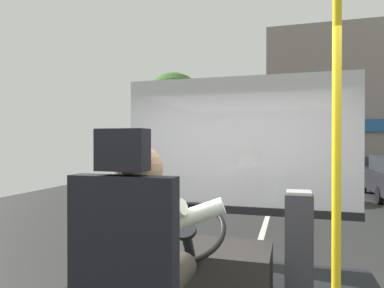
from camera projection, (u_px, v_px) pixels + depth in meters
The scene contains 10 objects.
ground at pixel (271, 204), 10.58m from camera, with size 18.00×44.00×0.06m.
bus_driver at pixel (145, 246), 1.67m from camera, with size 0.74×0.57×0.79m.
steering_console at pixel (202, 268), 2.76m from camera, with size 1.10×1.01×0.80m.
handrail_pole at pixel (336, 193), 1.67m from camera, with size 0.04×0.04×1.99m.
fare_box at pixel (299, 248), 2.60m from camera, with size 0.20×0.22×0.87m.
windshield_panel at pixel (237, 160), 3.66m from camera, with size 2.50×0.08×1.48m.
street_tree at pixel (173, 104), 13.36m from camera, with size 2.41×2.41×4.63m.
shop_building at pixel (376, 106), 18.47m from camera, with size 11.27×5.84×7.73m.
parked_car_blue at pixel (370, 169), 15.99m from camera, with size 1.96×3.98×1.23m.
parked_car_white at pixel (360, 163), 20.38m from camera, with size 2.01×3.85×1.20m.
Camera 1 is at (0.55, -2.03, 1.94)m, focal length 31.86 mm.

